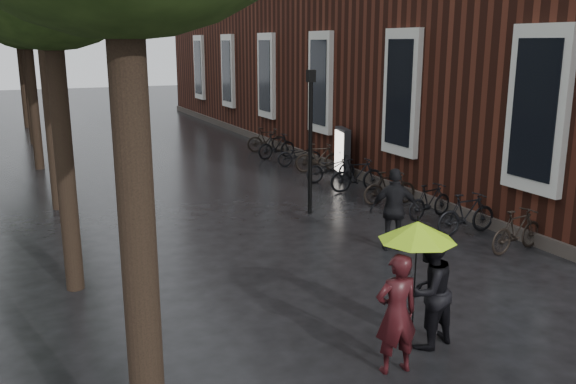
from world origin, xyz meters
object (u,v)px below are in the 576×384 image
ad_lightbox (342,153)px  lamp_post (310,128)px  person_black (429,290)px  pedestrian_walking (395,210)px  parked_bicycles (346,170)px  person_burgundy (396,314)px

ad_lightbox → lamp_post: 4.82m
person_black → pedestrian_walking: size_ratio=0.97×
person_black → parked_bicycles: (4.18, 9.64, -0.40)m
lamp_post → parked_bicycles: bearing=44.3°
person_black → parked_bicycles: 10.51m
person_burgundy → person_black: 0.95m
person_black → lamp_post: lamp_post is taller
person_burgundy → lamp_post: 8.16m
pedestrian_walking → ad_lightbox: 7.39m
person_burgundy → ad_lightbox: bearing=-110.0°
pedestrian_walking → ad_lightbox: bearing=-85.3°
pedestrian_walking → lamp_post: size_ratio=0.48×
person_burgundy → ad_lightbox: 12.43m
pedestrian_walking → lamp_post: (-0.33, 3.39, 1.36)m
person_black → person_burgundy: bearing=12.7°
pedestrian_walking → lamp_post: 3.67m
person_black → lamp_post: (1.69, 7.21, 1.39)m
person_burgundy → parked_bicycles: 11.25m
ad_lightbox → lamp_post: lamp_post is taller
person_black → lamp_post: size_ratio=0.47×
pedestrian_walking → lamp_post: lamp_post is taller
person_burgundy → person_black: bearing=-147.6°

